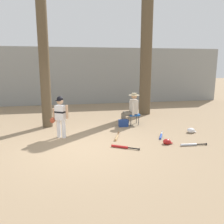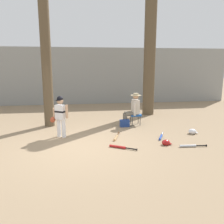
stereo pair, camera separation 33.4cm
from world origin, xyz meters
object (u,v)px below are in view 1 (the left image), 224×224
young_ballplayer (60,114)px  batting_helmet_white (191,131)px  folding_stool (134,115)px  batting_helmet_red (167,142)px  bat_aluminum_silver (191,145)px  tree_behind_spectator (146,57)px  tree_near_player (44,67)px  seated_spectator (131,108)px  handbag_beside_stool (123,123)px  bat_wood_tan (117,137)px  bat_blue_youth (161,136)px  bat_red_barrel (122,147)px

young_ballplayer → batting_helmet_white: 4.33m
folding_stool → batting_helmet_red: size_ratio=1.49×
bat_aluminum_silver → tree_behind_spectator: bearing=88.2°
tree_near_player → seated_spectator: tree_near_player is taller
tree_near_player → folding_stool: (3.21, -0.30, -1.80)m
handbag_beside_stool → batting_helmet_red: handbag_beside_stool is taller
bat_wood_tan → batting_helmet_red: 1.54m
folding_stool → bat_blue_youth: folding_stool is taller
bat_blue_youth → bat_red_barrel: (-1.44, -0.74, 0.00)m
batting_helmet_white → tree_behind_spectator: bearing=99.4°
bat_red_barrel → bat_aluminum_silver: 1.95m
young_ballplayer → seated_spectator: bearing=24.3°
young_ballplayer → batting_helmet_red: 3.31m
bat_wood_tan → bat_red_barrel: (-0.04, -0.89, 0.00)m
tree_behind_spectator → bat_blue_youth: tree_behind_spectator is taller
batting_helmet_white → batting_helmet_red: batting_helmet_white is taller
bat_aluminum_silver → tree_near_player: bearing=144.6°
batting_helmet_white → seated_spectator: bearing=139.0°
bat_red_barrel → tree_near_player: bearing=128.4°
tree_near_player → handbag_beside_stool: (2.74, -0.54, -2.04)m
young_ballplayer → tree_behind_spectator: bearing=38.4°
bat_wood_tan → young_ballplayer: bearing=167.1°
tree_near_player → batting_helmet_red: 4.88m
bat_aluminum_silver → bat_red_barrel: bearing=174.5°
handbag_beside_stool → bat_blue_youth: handbag_beside_stool is taller
folding_stool → seated_spectator: (-0.10, 0.00, 0.28)m
tree_behind_spectator → batting_helmet_white: tree_behind_spectator is taller
bat_blue_youth → tree_near_player: bearing=151.0°
tree_behind_spectator → handbag_beside_stool: (-1.50, -2.03, -2.45)m
handbag_beside_stool → bat_blue_youth: bearing=-59.4°
bat_red_barrel → bat_aluminum_silver: same height
bat_blue_youth → batting_helmet_white: 1.20m
bat_red_barrel → bat_aluminum_silver: bearing=-5.5°
seated_spectator → bat_blue_youth: (0.50, -1.71, -0.61)m
tree_near_player → bat_blue_youth: size_ratio=6.69×
bat_aluminum_silver → bat_blue_youth: bearing=118.5°
handbag_beside_stool → bat_blue_youth: (0.87, -1.46, -0.10)m
tree_behind_spectator → young_ballplayer: (-3.74, -2.96, -1.83)m
tree_near_player → bat_aluminum_silver: size_ratio=6.25×
seated_spectator → handbag_beside_stool: bearing=-146.0°
batting_helmet_red → seated_spectator: bearing=99.8°
young_ballplayer → bat_red_barrel: 2.21m
folding_stool → seated_spectator: seated_spectator is taller
young_ballplayer → bat_aluminum_silver: size_ratio=1.69×
handbag_beside_stool → bat_aluminum_silver: size_ratio=0.44×
batting_helmet_red → folding_stool: bearing=97.5°
batting_helmet_white → batting_helmet_red: (-1.26, -0.91, -0.01)m
seated_spectator → handbag_beside_stool: size_ratio=3.53×
tree_near_player → seated_spectator: 3.48m
young_ballplayer → bat_red_barrel: bearing=-37.6°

